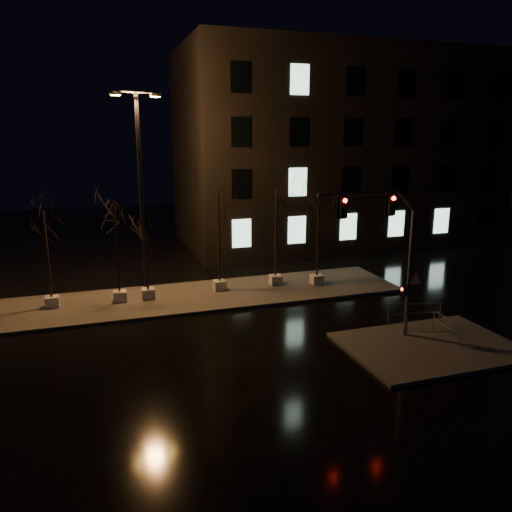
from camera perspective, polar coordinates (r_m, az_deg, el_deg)
name	(u,v)px	position (r m, az deg, el deg)	size (l,w,h in m)	color
ground	(233,339)	(21.93, -2.67, -9.43)	(90.00, 90.00, 0.00)	black
median	(203,296)	(27.37, -6.08, -4.56)	(22.00, 5.00, 0.15)	#494541
sidewalk_corner	(430,346)	(22.19, 19.26, -9.72)	(7.00, 5.00, 0.15)	#494541
building	(337,149)	(42.18, 9.27, 11.98)	(25.00, 12.00, 15.00)	black
tree_0	(45,233)	(26.39, -22.95, 2.46)	(1.80, 1.80, 5.02)	silver
tree_1	(115,224)	(26.10, -15.80, 3.54)	(1.80, 1.80, 5.39)	silver
tree_2	(145,236)	(26.31, -12.55, 2.29)	(1.80, 1.80, 4.49)	silver
tree_3	(218,214)	(27.09, -4.32, 4.76)	(1.80, 1.80, 5.63)	silver
tree_4	(276,211)	(28.13, 2.32, 5.13)	(1.80, 1.80, 5.64)	silver
tree_5	(318,219)	(28.46, 7.16, 4.24)	(1.80, 1.80, 5.06)	silver
traffic_signal_mast	(391,243)	(21.12, 15.14, 1.39)	(5.15, 0.24, 6.28)	slate
streetlight_main	(140,180)	(27.38, -13.08, 8.47)	(2.63, 0.99, 10.63)	black
guard_rail_a	(415,311)	(23.74, 17.67, -6.03)	(2.48, 0.50, 1.08)	slate
guard_rail_b	(447,325)	(22.83, 21.02, -7.41)	(0.15, 1.94, 0.92)	slate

